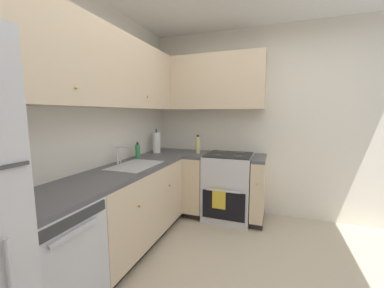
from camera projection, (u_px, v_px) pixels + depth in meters
name	position (u px, v px, depth m)	size (l,w,h in m)	color
wall_back	(70.00, 129.00, 2.12)	(3.63, 0.05, 2.60)	silver
wall_right	(265.00, 124.00, 3.24)	(0.05, 3.31, 2.60)	silver
dishwasher	(42.00, 266.00, 1.56)	(0.60, 0.63, 0.85)	silver
lower_cabinets_back	(131.00, 207.00, 2.53)	(1.46, 0.62, 0.85)	beige
countertop_back	(130.00, 168.00, 2.47)	(2.67, 0.60, 0.04)	#4C4C51
lower_cabinets_right	(221.00, 187.00, 3.24)	(0.62, 1.05, 0.85)	beige
countertop_right	(221.00, 156.00, 3.18)	(0.60, 1.05, 0.03)	#4C4C51
oven_range	(228.00, 186.00, 3.22)	(0.68, 0.62, 1.03)	silver
upper_cabinets_back	(104.00, 69.00, 2.24)	(2.35, 0.34, 0.74)	beige
upper_cabinets_right	(206.00, 83.00, 3.27)	(0.32, 1.60, 0.74)	beige
sink	(136.00, 169.00, 2.52)	(0.59, 0.40, 0.10)	#B7B7BC
faucet	(119.00, 153.00, 2.57)	(0.07, 0.16, 0.21)	silver
soap_bottle	(138.00, 151.00, 2.92)	(0.06, 0.06, 0.20)	#338C4C
paper_towel_roll	(156.00, 143.00, 3.34)	(0.11, 0.11, 0.35)	white
oil_bottle	(198.00, 145.00, 3.27)	(0.06, 0.06, 0.26)	beige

